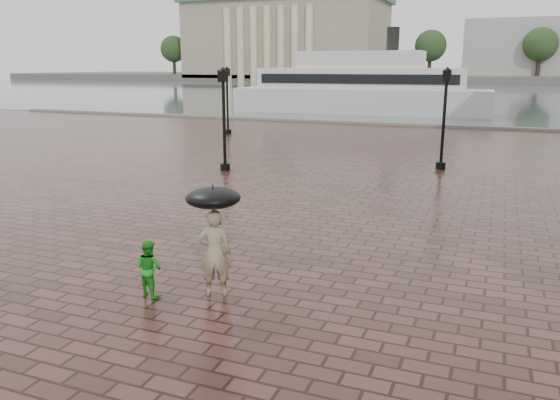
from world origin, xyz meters
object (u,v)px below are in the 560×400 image
street_lamps (288,110)px  adult_pedestrian (215,253)px  ferry_near (360,88)px  child_pedestrian (149,268)px

street_lamps → adult_pedestrian: 18.50m
ferry_near → adult_pedestrian: bearing=-82.2°
adult_pedestrian → ferry_near: bearing=-104.8°
ferry_near → child_pedestrian: bearing=-83.8°
street_lamps → adult_pedestrian: (5.20, -17.70, -1.41)m
ferry_near → street_lamps: bearing=-86.5°
street_lamps → child_pedestrian: bearing=-77.7°
adult_pedestrian → child_pedestrian: 1.38m
street_lamps → adult_pedestrian: bearing=-73.6°
adult_pedestrian → child_pedestrian: adult_pedestrian is taller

